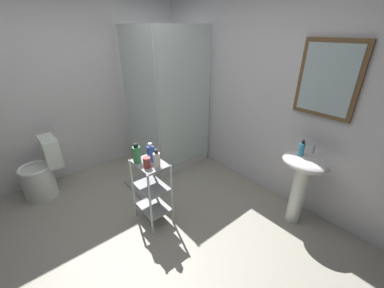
# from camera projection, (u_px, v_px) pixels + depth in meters

# --- Properties ---
(ground_plane) EXTENTS (4.20, 4.20, 0.02)m
(ground_plane) POSITION_uv_depth(u_px,v_px,m) (137.00, 246.00, 2.39)
(ground_plane) COLOR #A09B8D
(wall_back) EXTENTS (4.20, 0.14, 2.50)m
(wall_back) POSITION_uv_depth(u_px,v_px,m) (263.00, 92.00, 2.90)
(wall_back) COLOR silver
(wall_back) RESTS_ON ground_plane
(wall_left) EXTENTS (0.10, 4.20, 2.50)m
(wall_left) POSITION_uv_depth(u_px,v_px,m) (58.00, 88.00, 3.10)
(wall_left) COLOR silver
(wall_left) RESTS_ON ground_plane
(shower_stall) EXTENTS (0.92, 0.92, 2.00)m
(shower_stall) POSITION_uv_depth(u_px,v_px,m) (167.00, 134.00, 3.70)
(shower_stall) COLOR white
(shower_stall) RESTS_ON ground_plane
(pedestal_sink) EXTENTS (0.46, 0.37, 0.81)m
(pedestal_sink) POSITION_uv_depth(u_px,v_px,m) (302.00, 176.00, 2.45)
(pedestal_sink) COLOR white
(pedestal_sink) RESTS_ON ground_plane
(sink_faucet) EXTENTS (0.03, 0.03, 0.10)m
(sink_faucet) POSITION_uv_depth(u_px,v_px,m) (314.00, 149.00, 2.40)
(sink_faucet) COLOR silver
(sink_faucet) RESTS_ON pedestal_sink
(toilet) EXTENTS (0.37, 0.49, 0.76)m
(toilet) POSITION_uv_depth(u_px,v_px,m) (42.00, 174.00, 2.98)
(toilet) COLOR white
(toilet) RESTS_ON ground_plane
(storage_cart) EXTENTS (0.38, 0.28, 0.74)m
(storage_cart) POSITION_uv_depth(u_px,v_px,m) (152.00, 188.00, 2.52)
(storage_cart) COLOR silver
(storage_cart) RESTS_ON ground_plane
(hand_soap_bottle) EXTENTS (0.05, 0.05, 0.16)m
(hand_soap_bottle) POSITION_uv_depth(u_px,v_px,m) (302.00, 149.00, 2.35)
(hand_soap_bottle) COLOR #389ED1
(hand_soap_bottle) RESTS_ON pedestal_sink
(shampoo_bottle_blue) EXTENTS (0.07, 0.07, 0.20)m
(shampoo_bottle_blue) POSITION_uv_depth(u_px,v_px,m) (151.00, 153.00, 2.38)
(shampoo_bottle_blue) COLOR blue
(shampoo_bottle_blue) RESTS_ON storage_cart
(body_wash_bottle_green) EXTENTS (0.08, 0.08, 0.21)m
(body_wash_bottle_green) POSITION_uv_depth(u_px,v_px,m) (137.00, 154.00, 2.35)
(body_wash_bottle_green) COLOR #3A9855
(body_wash_bottle_green) RESTS_ON storage_cart
(lotion_bottle_white) EXTENTS (0.07, 0.07, 0.19)m
(lotion_bottle_white) POSITION_uv_depth(u_px,v_px,m) (157.00, 160.00, 2.27)
(lotion_bottle_white) COLOR white
(lotion_bottle_white) RESTS_ON storage_cart
(rinse_cup) EXTENTS (0.07, 0.07, 0.11)m
(rinse_cup) POSITION_uv_depth(u_px,v_px,m) (147.00, 162.00, 2.28)
(rinse_cup) COLOR #B24742
(rinse_cup) RESTS_ON storage_cart
(bath_mat) EXTENTS (0.60, 0.40, 0.02)m
(bath_mat) POSITION_uv_depth(u_px,v_px,m) (147.00, 186.00, 3.26)
(bath_mat) COLOR gray
(bath_mat) RESTS_ON ground_plane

